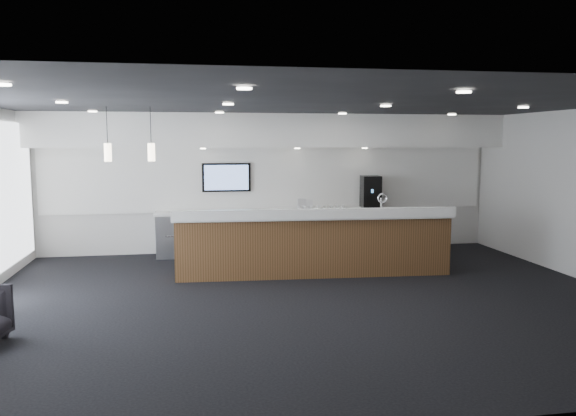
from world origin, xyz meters
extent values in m
plane|color=black|center=(0.00, 0.00, 0.00)|extent=(10.00, 10.00, 0.00)
cube|color=black|center=(0.00, 0.00, 3.00)|extent=(10.00, 8.00, 0.02)
cube|color=silver|center=(0.00, 4.00, 1.50)|extent=(10.00, 0.02, 3.00)
cube|color=white|center=(0.00, 3.55, 2.65)|extent=(10.00, 0.90, 0.70)
cube|color=white|center=(0.00, 3.97, 1.60)|extent=(9.80, 0.06, 1.40)
cube|color=#92959A|center=(0.00, 3.64, 0.45)|extent=(5.00, 0.60, 0.90)
cube|color=white|center=(0.00, 3.64, 0.93)|extent=(5.06, 0.66, 0.05)
cylinder|color=silver|center=(-2.00, 3.32, 0.50)|extent=(0.60, 0.02, 0.02)
cylinder|color=silver|center=(-1.00, 3.32, 0.50)|extent=(0.60, 0.02, 0.02)
cylinder|color=silver|center=(0.00, 3.32, 0.50)|extent=(0.60, 0.02, 0.02)
cylinder|color=silver|center=(1.00, 3.32, 0.50)|extent=(0.60, 0.02, 0.02)
cylinder|color=silver|center=(2.00, 3.32, 0.50)|extent=(0.60, 0.02, 0.02)
cube|color=black|center=(-1.00, 3.91, 1.65)|extent=(1.05, 0.07, 0.62)
cube|color=blue|center=(-1.00, 3.87, 1.65)|extent=(0.95, 0.01, 0.54)
cylinder|color=beige|center=(-2.40, 0.80, 2.25)|extent=(0.12, 0.12, 0.30)
cylinder|color=beige|center=(-3.10, 0.80, 2.25)|extent=(0.12, 0.12, 0.30)
cube|color=#483018|center=(0.42, 1.56, 0.53)|extent=(4.98, 0.96, 1.05)
cube|color=white|center=(0.42, 1.56, 1.08)|extent=(5.06, 1.05, 0.06)
cube|color=white|center=(0.40, 1.18, 1.17)|extent=(5.02, 0.40, 0.18)
cylinder|color=silver|center=(1.72, 1.59, 1.25)|extent=(0.04, 0.04, 0.28)
torus|color=silver|center=(1.72, 1.53, 1.39)|extent=(0.19, 0.04, 0.19)
cube|color=black|center=(2.20, 3.70, 1.31)|extent=(0.45, 0.50, 0.71)
cube|color=silver|center=(2.20, 3.45, 0.96)|extent=(0.26, 0.12, 0.02)
cube|color=silver|center=(0.59, 3.54, 1.07)|extent=(0.18, 0.03, 0.25)
cube|color=silver|center=(0.76, 3.54, 1.06)|extent=(0.17, 0.05, 0.22)
imported|color=white|center=(1.53, 3.50, 1.00)|extent=(0.10, 0.10, 0.10)
imported|color=white|center=(1.39, 3.50, 1.00)|extent=(0.14, 0.14, 0.10)
imported|color=white|center=(1.25, 3.50, 1.00)|extent=(0.13, 0.13, 0.10)
imported|color=white|center=(1.11, 3.50, 1.00)|extent=(0.13, 0.13, 0.10)
imported|color=white|center=(0.97, 3.50, 1.00)|extent=(0.14, 0.14, 0.10)
imported|color=white|center=(0.83, 3.50, 1.00)|extent=(0.11, 0.11, 0.10)
imported|color=white|center=(0.69, 3.50, 1.00)|extent=(0.14, 0.14, 0.10)
imported|color=white|center=(0.55, 3.50, 1.00)|extent=(0.12, 0.12, 0.10)
camera|label=1|loc=(-1.75, -8.30, 2.44)|focal=35.00mm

